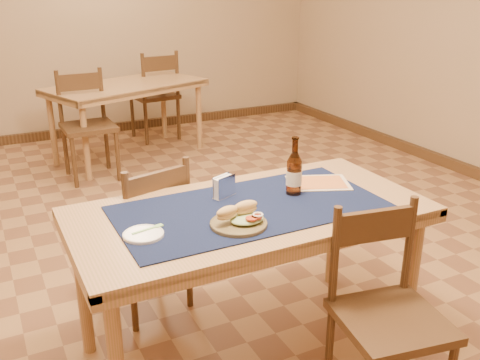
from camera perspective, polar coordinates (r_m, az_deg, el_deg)
name	(u,v)px	position (r m, az deg, el deg)	size (l,w,h in m)	color
room	(181,42)	(2.96, -6.29, 14.40)	(6.04, 7.04, 2.84)	#986C42
main_table	(250,224)	(2.45, 1.05, -4.74)	(1.60, 0.80, 0.75)	#A7744E
placemat	(250,207)	(2.41, 1.07, -2.91)	(1.20, 0.60, 0.01)	#0F193A
baseboard	(190,265)	(3.38, -5.40, -8.98)	(6.00, 7.00, 0.10)	#49301A
back_table	(127,92)	(5.47, -11.97, 9.18)	(1.68, 1.22, 0.75)	#A7744E
chair_main_far	(146,233)	(2.88, -9.99, -5.60)	(0.49, 0.49, 0.88)	#49301A
chair_main_near	(386,311)	(2.31, 15.35, -13.28)	(0.47, 0.47, 0.88)	#49301A
chair_back_near	(87,123)	(5.01, -15.99, 5.83)	(0.45, 0.45, 0.96)	#49301A
chair_back_far	(156,94)	(6.09, -8.99, 9.05)	(0.50, 0.50, 0.99)	#49301A
sandwich_plate	(240,219)	(2.22, 0.00, -4.24)	(0.24, 0.24, 0.09)	brown
side_plate	(143,234)	(2.18, -10.27, -5.69)	(0.16, 0.16, 0.01)	white
fork	(150,228)	(2.20, -9.57, -5.11)	(0.14, 0.05, 0.00)	#7FC069
beer_bottle	(294,173)	(2.53, 5.79, 0.73)	(0.07, 0.07, 0.28)	#46220C
napkin_holder	(224,187)	(2.50, -1.71, -0.75)	(0.13, 0.09, 0.11)	white
menu_card	(318,183)	(2.71, 8.33, -0.29)	(0.36, 0.32, 0.01)	beige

